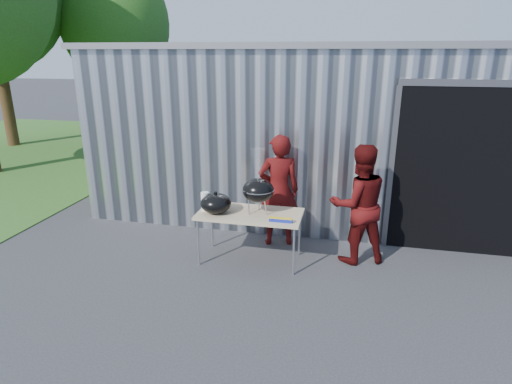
% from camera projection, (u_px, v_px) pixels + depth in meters
% --- Properties ---
extents(ground, '(80.00, 80.00, 0.00)m').
position_uv_depth(ground, '(232.00, 283.00, 5.75)').
color(ground, '#2E2E30').
extents(building, '(8.20, 6.20, 3.10)m').
position_uv_depth(building, '(328.00, 120.00, 9.34)').
color(building, silver).
rests_on(building, ground).
extents(grass_patch, '(10.00, 12.00, 0.02)m').
position_uv_depth(grass_patch, '(4.00, 152.00, 13.19)').
color(grass_patch, '#2D591E').
rests_on(grass_patch, ground).
extents(tree_far, '(3.57, 3.57, 5.91)m').
position_uv_depth(tree_far, '(115.00, 24.00, 14.25)').
color(tree_far, '#442D19').
rests_on(tree_far, ground).
extents(folding_table, '(1.50, 0.75, 0.75)m').
position_uv_depth(folding_table, '(250.00, 215.00, 6.17)').
color(folding_table, tan).
rests_on(folding_table, ground).
extents(kettle_grill, '(0.46, 0.46, 0.94)m').
position_uv_depth(kettle_grill, '(258.00, 185.00, 6.03)').
color(kettle_grill, black).
rests_on(kettle_grill, folding_table).
extents(grill_lid, '(0.44, 0.44, 0.32)m').
position_uv_depth(grill_lid, '(216.00, 203.00, 6.12)').
color(grill_lid, black).
rests_on(grill_lid, folding_table).
extents(paper_towels, '(0.12, 0.12, 0.28)m').
position_uv_depth(paper_towels, '(205.00, 201.00, 6.21)').
color(paper_towels, white).
rests_on(paper_towels, folding_table).
extents(white_tub, '(0.20, 0.15, 0.10)m').
position_uv_depth(white_tub, '(218.00, 202.00, 6.46)').
color(white_tub, white).
rests_on(white_tub, folding_table).
extents(foil_box, '(0.32, 0.06, 0.06)m').
position_uv_depth(foil_box, '(281.00, 220.00, 5.82)').
color(foil_box, navy).
rests_on(foil_box, folding_table).
extents(person_cook, '(0.74, 0.59, 1.78)m').
position_uv_depth(person_cook, '(279.00, 191.00, 6.68)').
color(person_cook, '#470A0A').
rests_on(person_cook, ground).
extents(person_bystander, '(1.03, 0.92, 1.76)m').
position_uv_depth(person_bystander, '(358.00, 204.00, 6.13)').
color(person_bystander, '#470A0A').
rests_on(person_bystander, ground).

